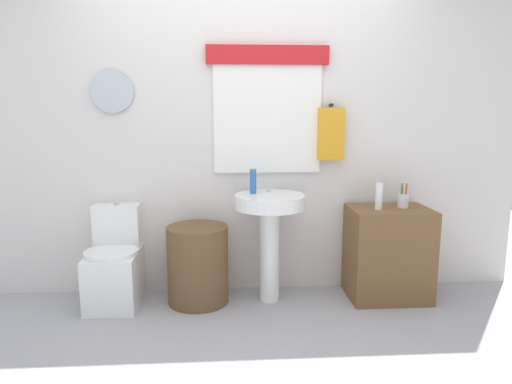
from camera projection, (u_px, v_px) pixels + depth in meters
ground_plane at (251, 360)px, 2.65m from camera, size 8.00×8.00×0.00m
back_wall at (243, 126)px, 3.55m from camera, size 4.40×0.18×2.60m
toilet at (115, 266)px, 3.40m from camera, size 0.38×0.51×0.74m
laundry_hamper at (198, 265)px, 3.41m from camera, size 0.45×0.45×0.58m
pedestal_sink at (270, 221)px, 3.39m from camera, size 0.52×0.52×0.82m
faucet at (268, 185)px, 3.46m from camera, size 0.03×0.03×0.10m
wooden_cabinet at (388, 253)px, 3.49m from camera, size 0.59×0.44×0.70m
soap_bottle at (253, 181)px, 3.38m from camera, size 0.05×0.05×0.18m
lotion_bottle at (379, 196)px, 3.37m from camera, size 0.05×0.05×0.20m
toothbrush_cup at (403, 200)px, 3.45m from camera, size 0.08×0.08×0.19m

